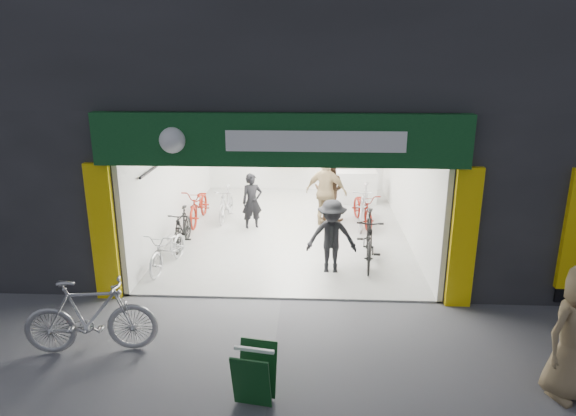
# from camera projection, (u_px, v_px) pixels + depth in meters

# --- Properties ---
(ground) EXTENTS (60.00, 60.00, 0.00)m
(ground) POSITION_uv_depth(u_px,v_px,m) (281.00, 300.00, 9.66)
(ground) COLOR #56565B
(ground) RESTS_ON ground
(building) EXTENTS (17.00, 10.27, 8.00)m
(building) POSITION_uv_depth(u_px,v_px,m) (328.00, 58.00, 13.11)
(building) COLOR #232326
(building) RESTS_ON ground
(bike_left_front) EXTENTS (0.85, 1.77, 0.89)m
(bike_left_front) POSITION_uv_depth(u_px,v_px,m) (168.00, 249.00, 10.93)
(bike_left_front) COLOR #B9BABE
(bike_left_front) RESTS_ON ground
(bike_left_midfront) EXTENTS (0.46, 1.59, 0.95)m
(bike_left_midfront) POSITION_uv_depth(u_px,v_px,m) (182.00, 228.00, 12.11)
(bike_left_midfront) COLOR black
(bike_left_midfront) RESTS_ON ground
(bike_left_midback) EXTENTS (0.67, 1.88, 0.99)m
(bike_left_midback) POSITION_uv_depth(u_px,v_px,m) (199.00, 205.00, 13.87)
(bike_left_midback) COLOR maroon
(bike_left_midback) RESTS_ON ground
(bike_left_back) EXTENTS (0.56, 1.60, 0.95)m
(bike_left_back) POSITION_uv_depth(u_px,v_px,m) (226.00, 204.00, 14.06)
(bike_left_back) COLOR #AEAEB3
(bike_left_back) RESTS_ON ground
(bike_right_front) EXTENTS (0.73, 2.00, 1.17)m
(bike_right_front) POSITION_uv_depth(u_px,v_px,m) (369.00, 239.00, 11.10)
(bike_right_front) COLOR black
(bike_right_front) RESTS_ON ground
(bike_right_mid) EXTENTS (0.92, 1.86, 0.94)m
(bike_right_mid) POSITION_uv_depth(u_px,v_px,m) (363.00, 208.00, 13.67)
(bike_right_mid) COLOR maroon
(bike_right_mid) RESTS_ON ground
(bike_right_back) EXTENTS (0.90, 1.95, 1.13)m
(bike_right_back) POSITION_uv_depth(u_px,v_px,m) (364.00, 206.00, 13.51)
(bike_right_back) COLOR #B9B8BE
(bike_right_back) RESTS_ON ground
(parked_bike) EXTENTS (2.07, 0.85, 1.21)m
(parked_bike) POSITION_uv_depth(u_px,v_px,m) (91.00, 316.00, 7.83)
(parked_bike) COLOR #A4A4A9
(parked_bike) RESTS_ON ground
(customer_a) EXTENTS (0.64, 0.54, 1.48)m
(customer_a) POSITION_uv_depth(u_px,v_px,m) (252.00, 202.00, 13.29)
(customer_a) COLOR black
(customer_a) RESTS_ON ground
(customer_b) EXTENTS (1.00, 0.88, 1.73)m
(customer_b) POSITION_uv_depth(u_px,v_px,m) (329.00, 190.00, 13.93)
(customer_b) COLOR #3C291B
(customer_b) RESTS_ON ground
(customer_c) EXTENTS (1.04, 0.61, 1.61)m
(customer_c) POSITION_uv_depth(u_px,v_px,m) (332.00, 237.00, 10.58)
(customer_c) COLOR black
(customer_c) RESTS_ON ground
(customer_d) EXTENTS (1.21, 0.81, 1.90)m
(customer_d) POSITION_uv_depth(u_px,v_px,m) (326.00, 192.00, 13.41)
(customer_d) COLOR #998159
(customer_d) RESTS_ON ground
(sandwich_board) EXTENTS (0.59, 0.60, 0.79)m
(sandwich_board) POSITION_uv_depth(u_px,v_px,m) (255.00, 374.00, 6.72)
(sandwich_board) COLOR #0E3916
(sandwich_board) RESTS_ON ground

